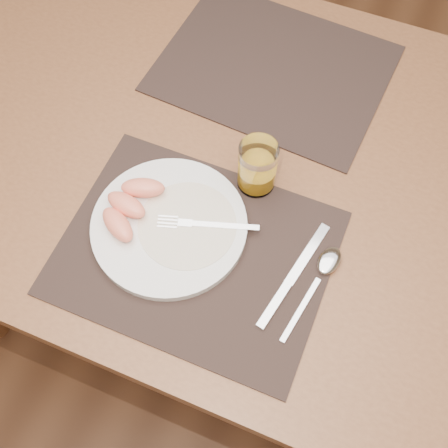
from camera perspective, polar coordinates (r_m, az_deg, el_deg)
ground at (r=1.73m, az=1.46°, el=-7.24°), size 5.00×5.00×0.00m
table at (r=1.13m, az=2.23°, el=4.56°), size 1.40×0.90×0.75m
placemat_near at (r=0.96m, az=-2.91°, el=-2.89°), size 0.45×0.35×0.00m
placemat_far at (r=1.19m, az=5.04°, el=15.49°), size 0.47×0.38×0.00m
plate at (r=0.97m, az=-5.59°, el=-0.19°), size 0.27×0.27×0.02m
plate_dressing at (r=0.96m, az=-3.77°, el=-0.07°), size 0.17×0.17×0.00m
fork at (r=0.96m, az=-2.55°, el=-0.00°), size 0.17×0.07×0.00m
knife at (r=0.94m, az=6.55°, el=-6.00°), size 0.06×0.22×0.01m
spoon at (r=0.95m, az=10.23°, el=-4.38°), size 0.05×0.19×0.01m
juice_glass at (r=0.98m, az=3.39°, el=5.66°), size 0.07×0.07×0.10m
grapefruit_wedges at (r=0.97m, az=-9.62°, el=1.86°), size 0.09×0.15×0.03m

